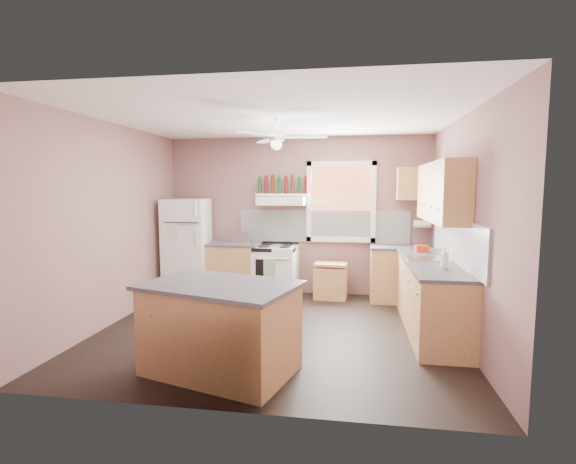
# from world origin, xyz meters

# --- Properties ---
(floor) EXTENTS (4.50, 4.50, 0.00)m
(floor) POSITION_xyz_m (0.00, 0.00, 0.00)
(floor) COLOR black
(floor) RESTS_ON ground
(ceiling) EXTENTS (4.50, 4.50, 0.00)m
(ceiling) POSITION_xyz_m (0.00, 0.00, 2.70)
(ceiling) COLOR white
(ceiling) RESTS_ON ground
(wall_back) EXTENTS (4.50, 0.05, 2.70)m
(wall_back) POSITION_xyz_m (0.00, 2.02, 1.35)
(wall_back) COLOR #7B5653
(wall_back) RESTS_ON ground
(wall_right) EXTENTS (0.05, 4.00, 2.70)m
(wall_right) POSITION_xyz_m (2.27, 0.00, 1.35)
(wall_right) COLOR #7B5653
(wall_right) RESTS_ON ground
(wall_left) EXTENTS (0.05, 4.00, 2.70)m
(wall_left) POSITION_xyz_m (-2.27, 0.00, 1.35)
(wall_left) COLOR #7B5653
(wall_left) RESTS_ON ground
(backsplash_back) EXTENTS (2.90, 0.03, 0.55)m
(backsplash_back) POSITION_xyz_m (0.45, 1.99, 1.18)
(backsplash_back) COLOR white
(backsplash_back) RESTS_ON wall_back
(backsplash_right) EXTENTS (0.03, 2.60, 0.55)m
(backsplash_right) POSITION_xyz_m (2.23, 0.30, 1.18)
(backsplash_right) COLOR white
(backsplash_right) RESTS_ON wall_right
(window_view) EXTENTS (1.00, 0.02, 1.20)m
(window_view) POSITION_xyz_m (0.75, 1.98, 1.60)
(window_view) COLOR brown
(window_view) RESTS_ON wall_back
(window_frame) EXTENTS (1.16, 0.07, 1.36)m
(window_frame) POSITION_xyz_m (0.75, 1.96, 1.60)
(window_frame) COLOR white
(window_frame) RESTS_ON wall_back
(refrigerator) EXTENTS (0.75, 0.73, 1.65)m
(refrigerator) POSITION_xyz_m (-1.83, 1.55, 0.82)
(refrigerator) COLOR white
(refrigerator) RESTS_ON floor
(base_cabinet_left) EXTENTS (0.90, 0.60, 0.86)m
(base_cabinet_left) POSITION_xyz_m (-1.06, 1.70, 0.43)
(base_cabinet_left) COLOR #A57044
(base_cabinet_left) RESTS_ON floor
(counter_left) EXTENTS (0.92, 0.62, 0.04)m
(counter_left) POSITION_xyz_m (-1.06, 1.70, 0.88)
(counter_left) COLOR #3E3E40
(counter_left) RESTS_ON base_cabinet_left
(toaster) EXTENTS (0.28, 0.16, 0.18)m
(toaster) POSITION_xyz_m (-0.92, 1.73, 0.99)
(toaster) COLOR silver
(toaster) RESTS_ON counter_left
(stove) EXTENTS (0.73, 0.68, 0.86)m
(stove) POSITION_xyz_m (-0.32, 1.69, 0.43)
(stove) COLOR white
(stove) RESTS_ON floor
(range_hood) EXTENTS (0.78, 0.50, 0.14)m
(range_hood) POSITION_xyz_m (-0.23, 1.75, 1.62)
(range_hood) COLOR white
(range_hood) RESTS_ON wall_back
(bottle_shelf) EXTENTS (0.90, 0.26, 0.03)m
(bottle_shelf) POSITION_xyz_m (-0.23, 1.87, 1.72)
(bottle_shelf) COLOR white
(bottle_shelf) RESTS_ON range_hood
(cart) EXTENTS (0.55, 0.39, 0.53)m
(cart) POSITION_xyz_m (0.60, 1.66, 0.26)
(cart) COLOR #A57044
(cart) RESTS_ON floor
(base_cabinet_corner) EXTENTS (1.00, 0.60, 0.86)m
(base_cabinet_corner) POSITION_xyz_m (1.75, 1.70, 0.43)
(base_cabinet_corner) COLOR #A57044
(base_cabinet_corner) RESTS_ON floor
(base_cabinet_right) EXTENTS (0.60, 2.20, 0.86)m
(base_cabinet_right) POSITION_xyz_m (1.95, 0.30, 0.43)
(base_cabinet_right) COLOR #A57044
(base_cabinet_right) RESTS_ON floor
(counter_corner) EXTENTS (1.02, 0.62, 0.04)m
(counter_corner) POSITION_xyz_m (1.75, 1.70, 0.88)
(counter_corner) COLOR #3E3E40
(counter_corner) RESTS_ON base_cabinet_corner
(counter_right) EXTENTS (0.62, 2.22, 0.04)m
(counter_right) POSITION_xyz_m (1.94, 0.30, 0.88)
(counter_right) COLOR #3E3E40
(counter_right) RESTS_ON base_cabinet_right
(sink) EXTENTS (0.55, 0.45, 0.03)m
(sink) POSITION_xyz_m (1.94, 0.50, 0.90)
(sink) COLOR silver
(sink) RESTS_ON counter_right
(faucet) EXTENTS (0.03, 0.03, 0.14)m
(faucet) POSITION_xyz_m (2.10, 0.50, 0.97)
(faucet) COLOR silver
(faucet) RESTS_ON sink
(upper_cabinet_right) EXTENTS (0.33, 1.80, 0.76)m
(upper_cabinet_right) POSITION_xyz_m (2.08, 0.50, 1.78)
(upper_cabinet_right) COLOR #A57044
(upper_cabinet_right) RESTS_ON wall_right
(upper_cabinet_corner) EXTENTS (0.60, 0.33, 0.52)m
(upper_cabinet_corner) POSITION_xyz_m (1.95, 1.83, 1.90)
(upper_cabinet_corner) COLOR #A57044
(upper_cabinet_corner) RESTS_ON wall_back
(paper_towel) EXTENTS (0.26, 0.12, 0.12)m
(paper_towel) POSITION_xyz_m (2.07, 1.86, 1.25)
(paper_towel) COLOR white
(paper_towel) RESTS_ON wall_back
(island) EXTENTS (1.58, 1.23, 0.86)m
(island) POSITION_xyz_m (-0.34, -1.27, 0.43)
(island) COLOR #A57044
(island) RESTS_ON floor
(island_top) EXTENTS (1.69, 1.34, 0.04)m
(island_top) POSITION_xyz_m (-0.34, -1.27, 0.88)
(island_top) COLOR #3E3E40
(island_top) RESTS_ON island
(ceiling_fan_hub) EXTENTS (0.20, 0.20, 0.08)m
(ceiling_fan_hub) POSITION_xyz_m (0.00, 0.00, 2.45)
(ceiling_fan_hub) COLOR white
(ceiling_fan_hub) RESTS_ON ceiling
(soap_bottle) EXTENTS (0.12, 0.12, 0.26)m
(soap_bottle) POSITION_xyz_m (2.00, -0.20, 1.03)
(soap_bottle) COLOR silver
(soap_bottle) RESTS_ON counter_right
(red_caddy) EXTENTS (0.19, 0.14, 0.10)m
(red_caddy) POSITION_xyz_m (1.95, 1.11, 0.95)
(red_caddy) COLOR #B8300F
(red_caddy) RESTS_ON counter_right
(wine_bottles) EXTENTS (0.86, 0.06, 0.31)m
(wine_bottles) POSITION_xyz_m (-0.23, 1.87, 1.88)
(wine_bottles) COLOR #143819
(wine_bottles) RESTS_ON bottle_shelf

